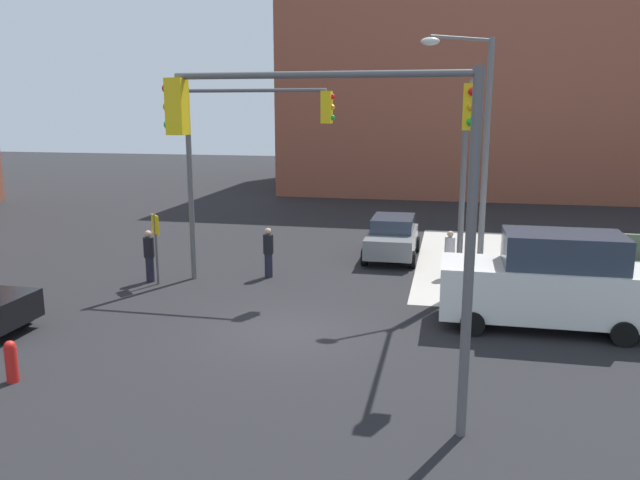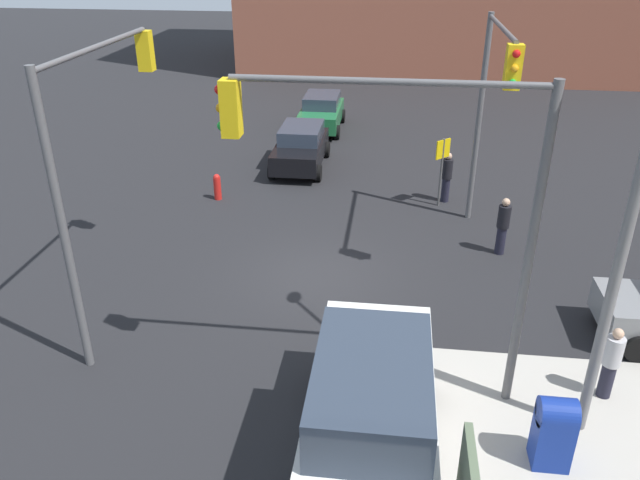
{
  "view_description": "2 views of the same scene",
  "coord_description": "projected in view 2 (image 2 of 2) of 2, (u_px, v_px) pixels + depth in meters",
  "views": [
    {
      "loc": [
        4.12,
        -15.17,
        5.82
      ],
      "look_at": [
        0.8,
        0.64,
        2.4
      ],
      "focal_mm": 35.0,
      "sensor_mm": 36.0,
      "label": 1
    },
    {
      "loc": [
        14.92,
        1.95,
        8.65
      ],
      "look_at": [
        2.0,
        0.33,
        2.12
      ],
      "focal_mm": 35.0,
      "sensor_mm": 36.0,
      "label": 2
    }
  ],
  "objects": [
    {
      "name": "ground_plane",
      "position": [
        317.0,
        276.0,
        17.33
      ],
      "size": [
        120.0,
        120.0,
        0.0
      ],
      "primitive_type": "plane",
      "color": "black"
    },
    {
      "name": "traffic_signal_nw_corner",
      "position": [
        491.0,
        93.0,
        17.06
      ],
      "size": [
        5.06,
        0.36,
        6.5
      ],
      "color": "#59595B",
      "rests_on": "ground"
    },
    {
      "name": "traffic_signal_se_corner",
      "position": [
        99.0,
        133.0,
        13.66
      ],
      "size": [
        5.6,
        0.36,
        6.5
      ],
      "color": "#59595B",
      "rests_on": "ground"
    },
    {
      "name": "traffic_signal_ne_corner",
      "position": [
        412.0,
        181.0,
        11.0
      ],
      "size": [
        0.36,
        5.78,
        6.5
      ],
      "color": "#59595B",
      "rests_on": "ground"
    },
    {
      "name": "street_lamp_corner",
      "position": [
        613.0,
        196.0,
        10.25
      ],
      "size": [
        2.22,
        1.82,
        8.0
      ],
      "color": "slate",
      "rests_on": "ground"
    },
    {
      "name": "warning_sign_two_way",
      "position": [
        442.0,
        161.0,
        20.99
      ],
      "size": [
        0.48,
        0.48,
        2.4
      ],
      "color": "#4C4C4C",
      "rests_on": "ground"
    },
    {
      "name": "mailbox_blue",
      "position": [
        554.0,
        430.0,
        10.93
      ],
      "size": [
        0.56,
        0.64,
        1.43
      ],
      "color": "navy",
      "rests_on": "ground"
    },
    {
      "name": "fire_hydrant",
      "position": [
        217.0,
        186.0,
        22.01
      ],
      "size": [
        0.26,
        0.26,
        0.94
      ],
      "color": "red",
      "rests_on": "ground"
    },
    {
      "name": "sedan_green",
      "position": [
        321.0,
        112.0,
        29.59
      ],
      "size": [
        4.07,
        2.02,
        1.62
      ],
      "color": "#1E6638",
      "rests_on": "ground"
    },
    {
      "name": "sedan_black",
      "position": [
        301.0,
        147.0,
        24.88
      ],
      "size": [
        4.19,
        2.02,
        1.62
      ],
      "color": "black",
      "rests_on": "ground"
    },
    {
      "name": "van_white_delivery",
      "position": [
        371.0,
        415.0,
        10.54
      ],
      "size": [
        5.4,
        2.32,
        2.62
      ],
      "color": "white",
      "rests_on": "ground"
    },
    {
      "name": "pedestrian_crossing",
      "position": [
        611.0,
        362.0,
        12.5
      ],
      "size": [
        0.36,
        0.36,
        1.65
      ],
      "rotation": [
        0.0,
        0.0,
        5.06
      ],
      "color": "#B2B2B7",
      "rests_on": "ground"
    },
    {
      "name": "pedestrian_waiting",
      "position": [
        503.0,
        225.0,
        18.12
      ],
      "size": [
        0.36,
        0.36,
        1.76
      ],
      "rotation": [
        0.0,
        0.0,
        4.21
      ],
      "color": "black",
      "rests_on": "ground"
    },
    {
      "name": "pedestrian_walking_north",
      "position": [
        447.0,
        176.0,
        21.64
      ],
      "size": [
        0.36,
        0.36,
        1.79
      ],
      "rotation": [
        0.0,
        0.0,
        5.43
      ],
      "color": "black",
      "rests_on": "ground"
    }
  ]
}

